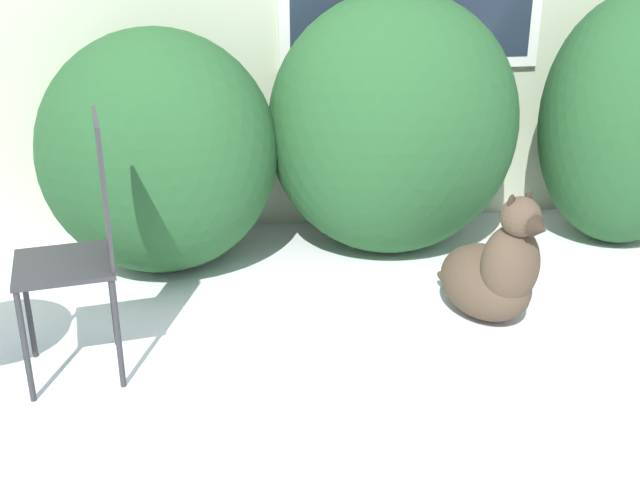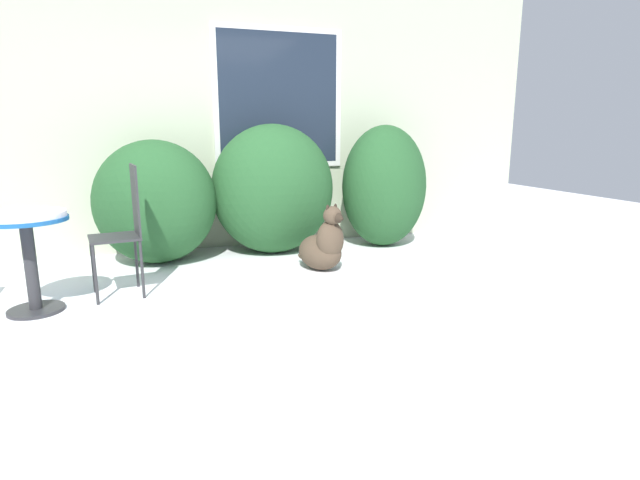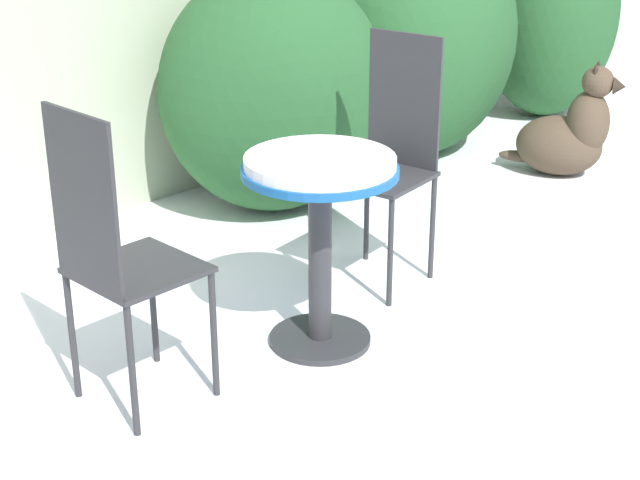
# 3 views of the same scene
# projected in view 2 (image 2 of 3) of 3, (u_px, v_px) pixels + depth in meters

# --- Properties ---
(ground_plane) EXTENTS (16.00, 16.00, 0.00)m
(ground_plane) POSITION_uv_depth(u_px,v_px,m) (255.00, 307.00, 3.84)
(ground_plane) COLOR white
(house_wall) EXTENTS (8.00, 0.10, 3.11)m
(house_wall) POSITION_uv_depth(u_px,v_px,m) (218.00, 110.00, 5.56)
(house_wall) COLOR #B2BC9E
(house_wall) RESTS_ON ground_plane
(shrub_left) EXTENTS (1.21, 1.09, 1.25)m
(shrub_left) POSITION_uv_depth(u_px,v_px,m) (156.00, 202.00, 5.05)
(shrub_left) COLOR #235128
(shrub_left) RESTS_ON ground_plane
(shrub_middle) EXTENTS (1.34, 1.03, 1.41)m
(shrub_middle) POSITION_uv_depth(u_px,v_px,m) (273.00, 189.00, 5.46)
(shrub_middle) COLOR #235128
(shrub_middle) RESTS_ON ground_plane
(shrub_right) EXTENTS (0.99, 0.88, 1.40)m
(shrub_right) POSITION_uv_depth(u_px,v_px,m) (384.00, 186.00, 5.80)
(shrub_right) COLOR #235128
(shrub_right) RESTS_ON ground_plane
(patio_table) EXTENTS (0.58, 0.58, 0.76)m
(patio_table) POSITION_uv_depth(u_px,v_px,m) (27.00, 237.00, 3.64)
(patio_table) COLOR #2D2D30
(patio_table) RESTS_ON ground_plane
(patio_chair_near_table) EXTENTS (0.44, 0.44, 1.07)m
(patio_chair_near_table) POSITION_uv_depth(u_px,v_px,m) (124.00, 226.00, 4.05)
(patio_chair_near_table) COLOR #2D2D30
(patio_chair_near_table) RESTS_ON ground_plane
(dog) EXTENTS (0.52, 0.65, 0.66)m
(dog) POSITION_uv_depth(u_px,v_px,m) (323.00, 247.00, 4.82)
(dog) COLOR #4C3D2D
(dog) RESTS_ON ground_plane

